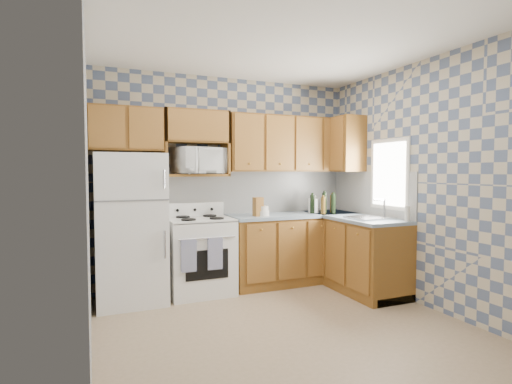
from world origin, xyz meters
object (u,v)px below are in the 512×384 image
refrigerator (130,229)px  microwave (199,161)px  stove_body (200,257)px  electric_kettle (314,206)px

refrigerator → microwave: (0.84, 0.17, 0.77)m
stove_body → electric_kettle: 1.70m
microwave → refrigerator: bearing=173.4°
stove_body → microwave: microwave is taller
microwave → electric_kettle: 1.68m
stove_body → electric_kettle: size_ratio=4.68×
microwave → stove_body: bearing=-121.9°
refrigerator → electric_kettle: bearing=1.0°
stove_body → electric_kettle: (1.60, 0.02, 0.57)m
stove_body → electric_kettle: electric_kettle is taller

